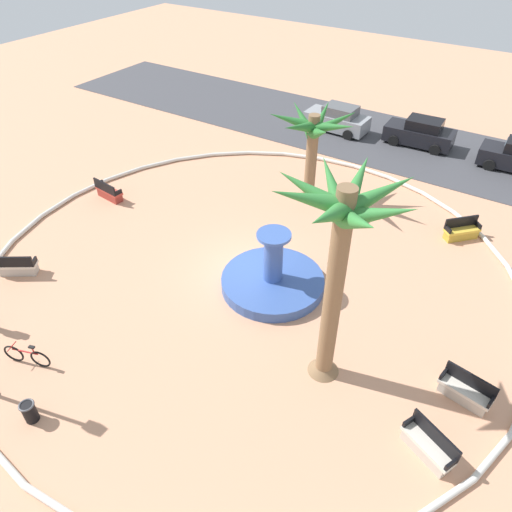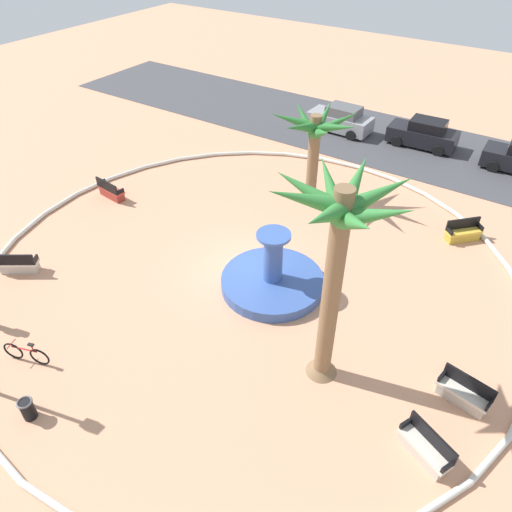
{
  "view_description": "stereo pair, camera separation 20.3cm",
  "coord_description": "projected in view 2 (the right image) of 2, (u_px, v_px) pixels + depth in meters",
  "views": [
    {
      "loc": [
        8.51,
        -12.62,
        12.7
      ],
      "look_at": [
        0.4,
        -0.09,
        1.0
      ],
      "focal_mm": 33.6,
      "sensor_mm": 36.0,
      "label": 1
    },
    {
      "loc": [
        8.68,
        -12.51,
        12.7
      ],
      "look_at": [
        0.4,
        -0.09,
        1.0
      ],
      "focal_mm": 33.6,
      "sensor_mm": 36.0,
      "label": 2
    }
  ],
  "objects": [
    {
      "name": "bench_north",
      "position": [
        111.0,
        192.0,
        24.18
      ],
      "size": [
        1.64,
        0.66,
        1.0
      ],
      "color": "#B73D33",
      "rests_on": "ground"
    },
    {
      "name": "ground_plane",
      "position": [
        249.0,
        271.0,
        19.82
      ],
      "size": [
        80.0,
        80.0,
        0.0
      ],
      "primitive_type": "plane",
      "color": "tan"
    },
    {
      "name": "street_asphalt",
      "position": [
        387.0,
        140.0,
        29.79
      ],
      "size": [
        48.0,
        8.0,
        0.03
      ],
      "primitive_type": "cube",
      "color": "#424247",
      "rests_on": "ground"
    },
    {
      "name": "trash_bin",
      "position": [
        28.0,
        409.0,
        14.18
      ],
      "size": [
        0.46,
        0.46,
        0.73
      ],
      "color": "black",
      "rests_on": "ground"
    },
    {
      "name": "palm_tree_near_fountain",
      "position": [
        315.0,
        137.0,
        22.38
      ],
      "size": [
        4.16,
        4.21,
        4.59
      ],
      "color": "brown",
      "rests_on": "ground"
    },
    {
      "name": "plaza_curb",
      "position": [
        249.0,
        269.0,
        19.76
      ],
      "size": [
        21.69,
        21.69,
        0.2
      ],
      "primitive_type": "torus",
      "color": "silver",
      "rests_on": "ground"
    },
    {
      "name": "palm_tree_by_curb",
      "position": [
        337.0,
        243.0,
        12.53
      ],
      "size": [
        3.81,
        3.88,
        7.16
      ],
      "color": "brown",
      "rests_on": "ground"
    },
    {
      "name": "parked_car_second",
      "position": [
        423.0,
        134.0,
        28.66
      ],
      "size": [
        4.07,
        2.05,
        1.67
      ],
      "color": "black",
      "rests_on": "ground"
    },
    {
      "name": "fountain",
      "position": [
        272.0,
        280.0,
        18.82
      ],
      "size": [
        4.06,
        4.06,
        2.57
      ],
      "color": "#38569E",
      "rests_on": "ground"
    },
    {
      "name": "bench_southwest",
      "position": [
        425.0,
        449.0,
        13.22
      ],
      "size": [
        1.66,
        1.13,
        1.0
      ],
      "color": "beige",
      "rests_on": "ground"
    },
    {
      "name": "parked_car_leftmost",
      "position": [
        341.0,
        120.0,
        30.39
      ],
      "size": [
        4.03,
        1.98,
        1.67
      ],
      "color": "gray",
      "rests_on": "ground"
    },
    {
      "name": "bench_southeast",
      "position": [
        19.0,
        265.0,
        19.56
      ],
      "size": [
        1.61,
        1.31,
        1.0
      ],
      "color": "beige",
      "rests_on": "ground"
    },
    {
      "name": "bicycle_red_frame",
      "position": [
        26.0,
        353.0,
        15.84
      ],
      "size": [
        1.65,
        0.67,
        0.94
      ],
      "color": "black",
      "rests_on": "ground"
    },
    {
      "name": "bench_west",
      "position": [
        463.0,
        394.0,
        14.63
      ],
      "size": [
        1.66,
        0.77,
        1.0
      ],
      "color": "beige",
      "rests_on": "ground"
    },
    {
      "name": "bench_east",
      "position": [
        463.0,
        233.0,
        21.32
      ],
      "size": [
        1.46,
        1.5,
        1.0
      ],
      "color": "gold",
      "rests_on": "ground"
    }
  ]
}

